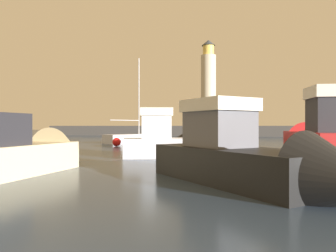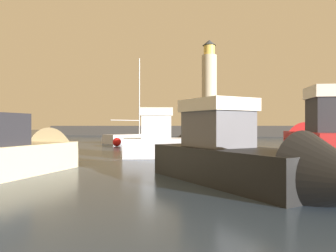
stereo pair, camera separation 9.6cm
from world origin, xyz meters
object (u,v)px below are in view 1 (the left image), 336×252
(lighthouse, at_px, (208,85))
(motorboat_5, at_px, (27,153))
(mooring_buoy, at_px, (117,142))
(motorboat_1, at_px, (257,160))
(motorboat_3, at_px, (210,140))
(sailboat_moored, at_px, (134,138))
(motorboat_2, at_px, (316,137))
(motorboat_4, at_px, (187,143))

(lighthouse, bearing_deg, motorboat_5, -92.88)
(motorboat_5, height_order, mooring_buoy, motorboat_5)
(motorboat_1, xyz_separation_m, mooring_buoy, (-11.46, 17.39, -0.44))
(lighthouse, relative_size, mooring_buoy, 20.43)
(motorboat_3, height_order, sailboat_moored, sailboat_moored)
(motorboat_3, height_order, mooring_buoy, motorboat_3)
(mooring_buoy, bearing_deg, motorboat_5, -80.91)
(motorboat_2, bearing_deg, mooring_buoy, 158.37)
(motorboat_2, height_order, sailboat_moored, sailboat_moored)
(lighthouse, distance_m, motorboat_5, 49.69)
(sailboat_moored, bearing_deg, lighthouse, 78.59)
(mooring_buoy, bearing_deg, lighthouse, 81.36)
(motorboat_4, bearing_deg, motorboat_2, 17.46)
(lighthouse, height_order, motorboat_5, lighthouse)
(lighthouse, relative_size, motorboat_1, 2.17)
(motorboat_1, relative_size, motorboat_5, 0.91)
(motorboat_3, height_order, motorboat_4, motorboat_4)
(motorboat_1, bearing_deg, motorboat_5, 170.64)
(motorboat_4, bearing_deg, motorboat_5, -125.70)
(motorboat_2, height_order, mooring_buoy, motorboat_2)
(sailboat_moored, bearing_deg, motorboat_2, -37.44)
(motorboat_4, distance_m, motorboat_5, 9.11)
(motorboat_3, xyz_separation_m, sailboat_moored, (-8.95, 7.43, -0.23))
(lighthouse, height_order, motorboat_4, lighthouse)
(lighthouse, bearing_deg, mooring_buoy, -98.64)
(motorboat_2, xyz_separation_m, motorboat_5, (-12.92, -9.79, -0.43))
(motorboat_4, distance_m, mooring_buoy, 11.61)
(motorboat_2, relative_size, sailboat_moored, 0.97)
(motorboat_2, bearing_deg, motorboat_1, -109.61)
(lighthouse, relative_size, motorboat_3, 2.28)
(motorboat_1, height_order, motorboat_4, motorboat_4)
(motorboat_4, bearing_deg, motorboat_1, -67.92)
(motorboat_1, relative_size, motorboat_2, 0.82)
(motorboat_1, relative_size, motorboat_4, 0.98)
(motorboat_2, relative_size, motorboat_5, 1.12)
(lighthouse, xyz_separation_m, motorboat_5, (-2.46, -48.85, -8.75))
(motorboat_1, xyz_separation_m, motorboat_2, (4.01, 11.26, 0.33))
(motorboat_5, distance_m, sailboat_moored, 22.16)
(mooring_buoy, bearing_deg, motorboat_1, -56.62)
(sailboat_moored, bearing_deg, motorboat_4, -60.37)
(motorboat_4, xyz_separation_m, sailboat_moored, (-8.28, 14.56, -0.34))
(motorboat_3, relative_size, sailboat_moored, 0.75)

